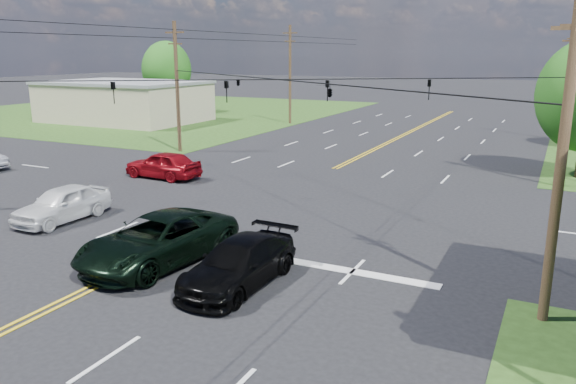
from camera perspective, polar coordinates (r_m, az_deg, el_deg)
The scene contains 16 objects.
ground at distance 29.18m, azimuth -1.03°, elevation -0.50°, with size 280.00×280.00×0.00m, color black.
grass_nw at distance 74.92m, azimuth -13.84°, elevation 8.02°, with size 46.00×48.00×0.03m, color #244114.
stop_bar at distance 20.23m, azimuth 1.20°, elevation -7.18°, with size 10.00×0.50×0.02m, color silver.
retail_nw at distance 63.97m, azimuth -16.25°, elevation 8.71°, with size 16.00×11.00×4.00m, color #BFB08F.
pole_se at distance 16.27m, azimuth 26.15°, elevation 4.11°, with size 1.60×0.28×9.50m.
pole_nw at distance 42.92m, azimuth -11.20°, elevation 10.56°, with size 1.60×0.28×9.50m.
pole_ne at distance 34.18m, azimuth 26.57°, elevation 8.54°, with size 1.60×0.28×9.50m.
pole_left_far at distance 59.14m, azimuth 0.21°, elevation 11.95°, with size 1.60×0.28×10.00m.
pole_right_far at distance 53.13m, azimuth 26.74°, elevation 10.25°, with size 1.60×0.28×10.00m.
span_wire_signals at distance 28.27m, azimuth -1.08°, elevation 11.35°, with size 26.00×18.00×1.13m.
power_lines at distance 26.51m, azimuth -3.18°, elevation 16.78°, with size 26.04×100.00×0.64m.
tree_far_l at distance 72.70m, azimuth -12.23°, elevation 12.05°, with size 6.08×6.08×8.72m.
pickup_dkgreen at distance 20.44m, azimuth -13.05°, elevation -4.74°, with size 2.87×6.22×1.73m, color black.
suv_black at distance 18.19m, azimuth -4.99°, elevation -7.23°, with size 2.07×5.08×1.47m, color black.
pickup_white at distance 26.83m, azimuth -21.96°, elevation -1.11°, with size 1.85×4.60×1.57m, color silver.
sedan_red at distance 34.23m, azimuth -12.58°, elevation 2.74°, with size 1.92×4.77×1.63m, color maroon.
Camera 1 is at (12.97, -13.09, 7.32)m, focal length 35.00 mm.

